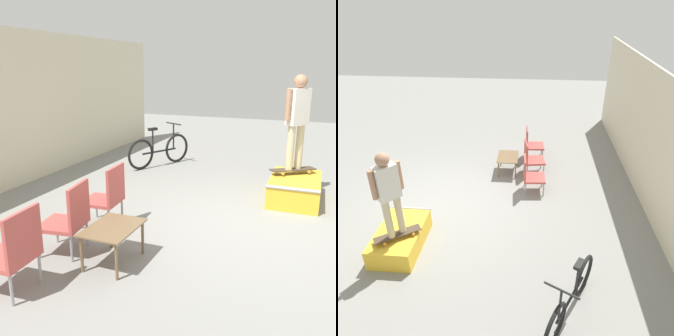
% 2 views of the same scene
% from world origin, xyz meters
% --- Properties ---
extents(ground_plane, '(24.00, 24.00, 0.00)m').
position_xyz_m(ground_plane, '(0.00, 0.00, 0.00)').
color(ground_plane, gray).
extents(house_wall_back, '(12.00, 0.06, 3.00)m').
position_xyz_m(house_wall_back, '(0.00, 4.68, 1.50)').
color(house_wall_back, beige).
rests_on(house_wall_back, ground_plane).
extents(skate_ramp_box, '(1.40, 0.83, 0.43)m').
position_xyz_m(skate_ramp_box, '(1.43, -0.46, 0.20)').
color(skate_ramp_box, gold).
rests_on(skate_ramp_box, ground_plane).
extents(skateboard_on_ramp, '(0.65, 0.81, 0.07)m').
position_xyz_m(skateboard_on_ramp, '(1.66, -0.39, 0.49)').
color(skateboard_on_ramp, '#473828').
rests_on(skateboard_on_ramp, skate_ramp_box).
extents(person_skater, '(0.45, 0.40, 1.66)m').
position_xyz_m(person_skater, '(1.66, -0.39, 1.48)').
color(person_skater, '#C6B793').
rests_on(person_skater, skateboard_on_ramp).
extents(coffee_table, '(0.76, 0.55, 0.46)m').
position_xyz_m(coffee_table, '(-1.71, 1.39, 0.40)').
color(coffee_table, brown).
rests_on(coffee_table, ground_plane).
extents(patio_chair_left, '(0.55, 0.55, 0.92)m').
position_xyz_m(patio_chair_left, '(-2.62, 2.02, 0.48)').
color(patio_chair_left, '#99999E').
rests_on(patio_chair_left, ground_plane).
extents(patio_chair_center, '(0.59, 0.59, 0.92)m').
position_xyz_m(patio_chair_center, '(-1.69, 2.02, 0.48)').
color(patio_chair_center, '#99999E').
rests_on(patio_chair_center, ground_plane).
extents(patio_chair_right, '(0.55, 0.55, 0.92)m').
position_xyz_m(patio_chair_right, '(-0.78, 2.02, 0.48)').
color(patio_chair_right, '#99999E').
rests_on(patio_chair_right, ground_plane).
extents(bicycle, '(1.62, 0.90, 0.99)m').
position_xyz_m(bicycle, '(2.73, 2.70, 0.38)').
color(bicycle, black).
rests_on(bicycle, ground_plane).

